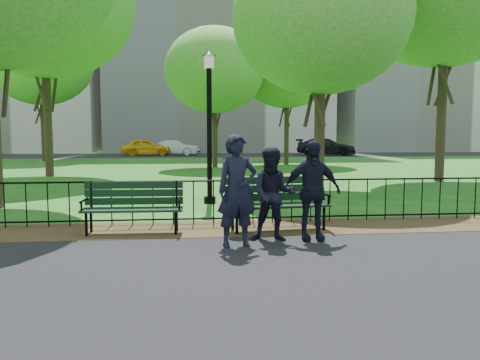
{
  "coord_description": "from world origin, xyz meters",
  "views": [
    {
      "loc": [
        -1.5,
        -7.29,
        1.78
      ],
      "look_at": [
        -0.52,
        1.5,
        0.94
      ],
      "focal_mm": 35.0,
      "sensor_mm": 36.0,
      "label": 1
    }
  ],
  "objects": [
    {
      "name": "tree_far_e",
      "position": [
        4.56,
        21.18,
        6.16
      ],
      "size": [
        6.36,
        6.36,
        8.87
      ],
      "color": "#2D2116",
      "rests_on": "ground"
    },
    {
      "name": "taxi",
      "position": [
        -5.21,
        34.82,
        0.75
      ],
      "size": [
        4.51,
        2.24,
        1.48
      ],
      "primitive_type": "imported",
      "rotation": [
        0.0,
        0.0,
        1.69
      ],
      "color": "yellow",
      "rests_on": "far_street"
    },
    {
      "name": "tree_near_e",
      "position": [
        2.74,
        7.53,
        5.49
      ],
      "size": [
        5.67,
        5.67,
        7.91
      ],
      "color": "#2D2116",
      "rests_on": "ground"
    },
    {
      "name": "person_mid",
      "position": [
        -0.08,
        0.39,
        0.8
      ],
      "size": [
        0.83,
        0.55,
        1.57
      ],
      "primitive_type": "imported",
      "rotation": [
        0.0,
        0.0,
        -0.2
      ],
      "color": "black",
      "rests_on": "asphalt_path"
    },
    {
      "name": "tree_far_w",
      "position": [
        -11.5,
        26.73,
        6.89
      ],
      "size": [
        7.12,
        7.12,
        9.93
      ],
      "color": "#2D2116",
      "rests_on": "ground"
    },
    {
      "name": "far_street",
      "position": [
        0.0,
        35.0,
        0.01
      ],
      "size": [
        70.0,
        9.0,
        0.01
      ],
      "primitive_type": "cube",
      "color": "black",
      "rests_on": "ground"
    },
    {
      "name": "park_bench_main",
      "position": [
        -0.18,
        1.19,
        0.68
      ],
      "size": [
        1.97,
        0.8,
        1.09
      ],
      "rotation": [
        0.0,
        0.0,
        0.11
      ],
      "color": "black",
      "rests_on": "ground"
    },
    {
      "name": "ground",
      "position": [
        0.0,
        0.0,
        0.0
      ],
      "size": [
        120.0,
        120.0,
        0.0
      ],
      "primitive_type": "plane",
      "color": "#1D5516"
    },
    {
      "name": "sedan_dark",
      "position": [
        10.89,
        33.75,
        0.77
      ],
      "size": [
        5.65,
        4.09,
        1.52
      ],
      "primitive_type": "imported",
      "rotation": [
        0.0,
        0.0,
        1.15
      ],
      "color": "black",
      "rests_on": "far_street"
    },
    {
      "name": "lamppost",
      "position": [
        -0.94,
        4.94,
        2.15
      ],
      "size": [
        0.36,
        0.36,
        3.95
      ],
      "color": "black",
      "rests_on": "ground"
    },
    {
      "name": "sedan_silver",
      "position": [
        -2.47,
        35.06,
        0.68
      ],
      "size": [
        4.32,
        2.62,
        1.34
      ],
      "primitive_type": "imported",
      "rotation": [
        0.0,
        0.0,
        1.26
      ],
      "color": "#A6A9AE",
      "rests_on": "far_street"
    },
    {
      "name": "person_right",
      "position": [
        0.57,
        0.37,
        0.86
      ],
      "size": [
        1.0,
        0.43,
        1.69
      ],
      "primitive_type": "imported",
      "rotation": [
        0.0,
        0.0,
        0.03
      ],
      "color": "black",
      "rests_on": "asphalt_path"
    },
    {
      "name": "park_bench_left_a",
      "position": [
        -2.5,
        1.32,
        0.58
      ],
      "size": [
        1.81,
        0.61,
        1.02
      ],
      "rotation": [
        0.0,
        0.0,
        -0.03
      ],
      "color": "black",
      "rests_on": "ground"
    },
    {
      "name": "asphalt_path",
      "position": [
        0.0,
        -3.4,
        0.01
      ],
      "size": [
        60.0,
        9.2,
        0.01
      ],
      "primitive_type": "cube",
      "color": "black",
      "rests_on": "ground"
    },
    {
      "name": "tree_far_c",
      "position": [
        0.01,
        18.94,
        5.37
      ],
      "size": [
        5.55,
        5.55,
        7.73
      ],
      "color": "#2D2116",
      "rests_on": "ground"
    },
    {
      "name": "tree_mid_w",
      "position": [
        -7.55,
        13.99,
        7.52
      ],
      "size": [
        7.77,
        7.77,
        10.83
      ],
      "color": "#2D2116",
      "rests_on": "ground"
    },
    {
      "name": "dirt_strip",
      "position": [
        0.0,
        1.5,
        0.01
      ],
      "size": [
        60.0,
        1.6,
        0.01
      ],
      "primitive_type": "cube",
      "color": "#3B2A18",
      "rests_on": "ground"
    },
    {
      "name": "iron_fence",
      "position": [
        0.0,
        2.0,
        0.5
      ],
      "size": [
        24.06,
        0.06,
        1.0
      ],
      "color": "black",
      "rests_on": "ground"
    },
    {
      "name": "person_left",
      "position": [
        -0.73,
        0.04,
        0.91
      ],
      "size": [
        0.73,
        0.55,
        1.79
      ],
      "primitive_type": "imported",
      "rotation": [
        0.0,
        0.0,
        0.2
      ],
      "color": "black",
      "rests_on": "asphalt_path"
    },
    {
      "name": "apartment_east",
      "position": [
        26.0,
        48.0,
        12.0
      ],
      "size": [
        20.0,
        15.0,
        24.0
      ],
      "primitive_type": "cube",
      "color": "beige",
      "rests_on": "ground"
    },
    {
      "name": "apartment_mid",
      "position": [
        2.0,
        48.0,
        15.0
      ],
      "size": [
        24.0,
        15.0,
        30.0
      ],
      "primitive_type": "cube",
      "color": "beige",
      "rests_on": "ground"
    }
  ]
}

